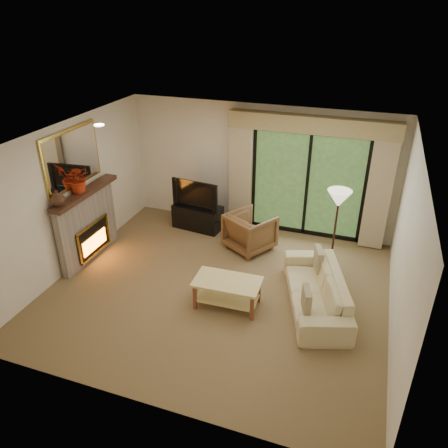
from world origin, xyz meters
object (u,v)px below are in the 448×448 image
(armchair, at_px, (250,232))
(coffee_table, at_px, (227,293))
(sofa, at_px, (316,290))
(media_console, at_px, (198,217))

(armchair, xyz_separation_m, coffee_table, (0.17, -1.84, -0.14))
(sofa, distance_m, coffee_table, 1.40)
(sofa, bearing_deg, coffee_table, -88.48)
(sofa, height_order, coffee_table, sofa)
(media_console, distance_m, armchair, 1.37)
(media_console, xyz_separation_m, coffee_table, (1.45, -2.30, -0.02))
(armchair, xyz_separation_m, sofa, (1.49, -1.37, -0.07))
(armchair, distance_m, coffee_table, 1.85)
(armchair, bearing_deg, media_console, 10.87)
(media_console, distance_m, coffee_table, 2.72)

